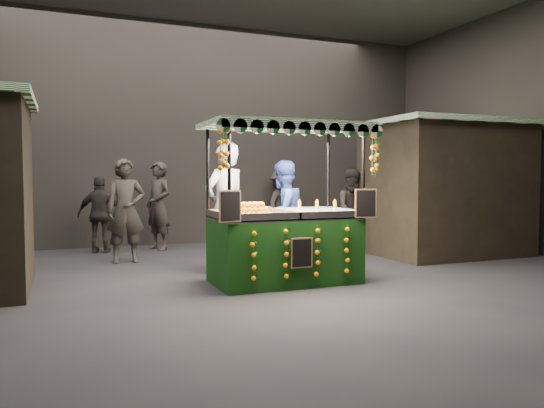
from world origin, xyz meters
name	(u,v)px	position (x,y,z in m)	size (l,w,h in m)	color
ground	(263,286)	(0.00, 0.00, 0.00)	(12.00, 12.00, 0.00)	black
market_hall	(263,40)	(0.00, 0.00, 3.38)	(12.10, 10.10, 5.05)	black
neighbour_stall_right	(445,188)	(4.40, 1.50, 1.31)	(3.00, 2.20, 2.60)	black
juice_stall	(286,234)	(0.38, 0.08, 0.71)	(2.36, 1.39, 2.28)	black
vendor_grey	(225,208)	(-0.19, 1.18, 1.03)	(0.88, 0.74, 2.06)	gray
vendor_blue	(283,214)	(0.82, 1.23, 0.90)	(1.08, 0.98, 1.79)	navy
shopper_0	(126,211)	(-1.55, 2.77, 0.92)	(0.68, 0.45, 1.84)	#2D2925
shopper_1	(354,210)	(2.91, 2.43, 0.84)	(0.92, 0.78, 1.68)	black
shopper_2	(101,214)	(-1.88, 4.17, 0.78)	(0.98, 0.64, 1.55)	black
shopper_3	(281,205)	(2.22, 4.60, 0.85)	(1.22, 1.22, 1.69)	#2B2523
shopper_5	(399,202)	(4.50, 3.14, 0.96)	(0.81, 1.83, 1.91)	#292522
shopper_6	(158,206)	(-0.73, 4.19, 0.92)	(0.71, 0.80, 1.83)	#2A2522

